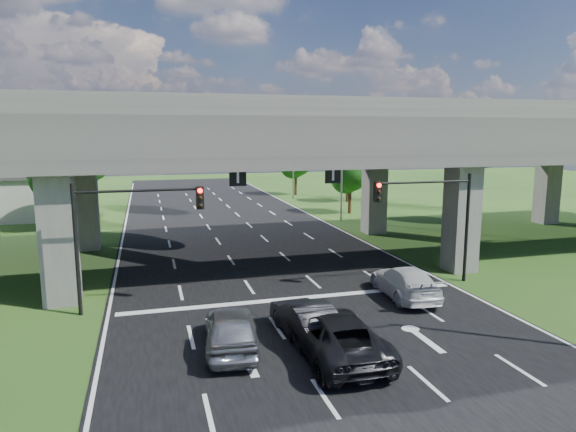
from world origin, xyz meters
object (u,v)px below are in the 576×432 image
signal_left (126,222)px  streetlight_far (338,158)px  car_white (405,282)px  car_dark (306,319)px  streetlight_beyond (290,151)px  signal_right (433,208)px  car_silver (231,328)px  car_trailing (336,335)px

signal_left → streetlight_far: 26.95m
car_white → car_dark: bearing=34.1°
streetlight_far → car_dark: bearing=-113.6°
streetlight_beyond → signal_right: bearing=-93.6°
signal_right → car_silver: bearing=-154.9°
signal_left → streetlight_beyond: (17.92, 36.06, 1.66)m
car_silver → car_white: 10.19m
streetlight_beyond → car_white: streetlight_beyond is taller
car_dark → streetlight_far: bearing=-117.6°
car_white → car_trailing: car_trailing is taller
car_dark → signal_left: bearing=-41.1°
signal_right → car_dark: (-8.75, -5.20, -3.39)m
car_dark → streetlight_beyond: bearing=-109.0°
car_trailing → signal_right: bearing=-137.8°
streetlight_far → car_silver: 29.66m
signal_left → streetlight_far: size_ratio=0.60×
car_silver → car_white: (9.42, 3.90, -0.07)m
signal_right → car_trailing: size_ratio=1.01×
car_dark → car_white: bearing=-154.7°
signal_left → car_dark: 9.28m
signal_right → car_dark: signal_right is taller
signal_left → car_silver: size_ratio=1.23×
streetlight_far → car_dark: (-11.03, -25.26, -5.05)m
signal_right → signal_left: size_ratio=1.00×
car_dark → car_trailing: 2.08m
signal_right → streetlight_far: (2.27, 20.06, 1.66)m
car_dark → car_white: size_ratio=0.89×
car_silver → streetlight_beyond: bearing=-102.1°
streetlight_beyond → car_silver: 44.21m
streetlight_beyond → signal_left: bearing=-116.4°
signal_left → car_white: size_ratio=1.14×
signal_right → streetlight_beyond: (2.27, 36.06, 1.66)m
streetlight_beyond → car_white: (-4.70, -37.70, -5.06)m
signal_left → car_silver: bearing=-55.5°
signal_right → car_white: signal_right is taller
signal_left → car_trailing: 10.87m
signal_right → streetlight_beyond: 36.17m
streetlight_far → car_white: bearing=-102.2°
signal_left → car_dark: size_ratio=1.29×
signal_left → car_silver: signal_left is taller
streetlight_far → car_white: size_ratio=1.91×
car_white → car_trailing: (-5.80, -5.57, 0.06)m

